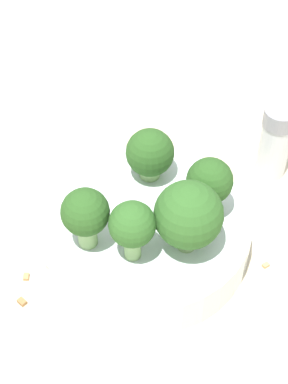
{
  "coord_description": "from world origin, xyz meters",
  "views": [
    {
      "loc": [
        0.11,
        0.33,
        0.45
      ],
      "look_at": [
        0.0,
        0.0,
        0.07
      ],
      "focal_mm": 60.0,
      "sensor_mm": 36.0,
      "label": 1
    }
  ],
  "objects": [
    {
      "name": "ground_plane",
      "position": [
        0.0,
        0.0,
        0.0
      ],
      "size": [
        3.0,
        3.0,
        0.0
      ],
      "primitive_type": "plane",
      "color": "beige"
    },
    {
      "name": "bowl",
      "position": [
        0.0,
        0.0,
        0.02
      ],
      "size": [
        0.18,
        0.18,
        0.04
      ],
      "primitive_type": "cylinder",
      "color": "silver",
      "rests_on": "ground_plane"
    },
    {
      "name": "broccoli_floret_0",
      "position": [
        0.02,
        0.03,
        0.07
      ],
      "size": [
        0.04,
        0.04,
        0.06
      ],
      "color": "#84AD66",
      "rests_on": "bowl"
    },
    {
      "name": "broccoli_floret_1",
      "position": [
        -0.05,
        0.01,
        0.07
      ],
      "size": [
        0.04,
        0.04,
        0.06
      ],
      "color": "#84AD66",
      "rests_on": "bowl"
    },
    {
      "name": "broccoli_floret_2",
      "position": [
        -0.02,
        -0.05,
        0.06
      ],
      "size": [
        0.04,
        0.04,
        0.05
      ],
      "color": "#84AD66",
      "rests_on": "bowl"
    },
    {
      "name": "broccoli_floret_3",
      "position": [
        -0.02,
        0.04,
        0.07
      ],
      "size": [
        0.05,
        0.05,
        0.07
      ],
      "color": "#7A9E5B",
      "rests_on": "bowl"
    },
    {
      "name": "broccoli_floret_4",
      "position": [
        0.05,
        0.01,
        0.07
      ],
      "size": [
        0.04,
        0.04,
        0.06
      ],
      "color": "#84AD66",
      "rests_on": "bowl"
    },
    {
      "name": "pepper_shaker",
      "position": [
        -0.15,
        -0.05,
        0.04
      ],
      "size": [
        0.03,
        0.03,
        0.08
      ],
      "color": "silver",
      "rests_on": "ground_plane"
    },
    {
      "name": "almond_crumb_0",
      "position": [
        0.11,
        0.02,
        0.0
      ],
      "size": [
        0.01,
        0.01,
        0.01
      ],
      "primitive_type": "cube",
      "rotation": [
        0.0,
        0.0,
        5.2
      ],
      "color": "olive",
      "rests_on": "ground_plane"
    },
    {
      "name": "almond_crumb_1",
      "position": [
        -0.09,
        0.06,
        0.0
      ],
      "size": [
        0.01,
        0.01,
        0.01
      ],
      "primitive_type": "cube",
      "rotation": [
        0.0,
        0.0,
        0.24
      ],
      "color": "tan",
      "rests_on": "ground_plane"
    },
    {
      "name": "almond_crumb_2",
      "position": [
        0.11,
        0.0,
        0.0
      ],
      "size": [
        0.01,
        0.01,
        0.01
      ],
      "primitive_type": "cube",
      "rotation": [
        0.0,
        0.0,
        1.23
      ],
      "color": "#AD7F4C",
      "rests_on": "ground_plane"
    }
  ]
}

